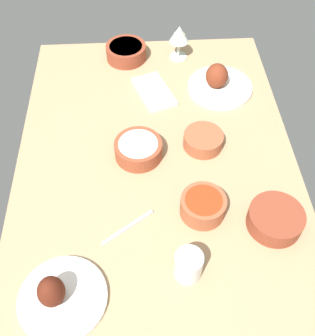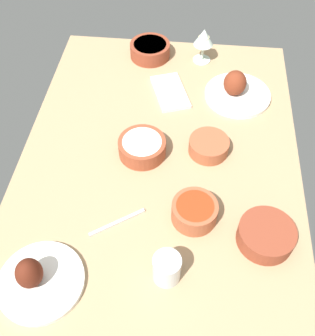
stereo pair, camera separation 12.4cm
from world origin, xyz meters
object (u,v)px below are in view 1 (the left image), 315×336
bowl_potatoes (126,51)px  wine_glass (179,36)px  plate_far_side (59,296)px  bowl_cream (138,149)px  bowl_onions (276,219)px  bowl_sauce (203,206)px  bowl_pasta (203,140)px  folded_napkin (154,91)px  plate_near_viewer (219,83)px  fork_loose (128,227)px  water_tumbler (188,265)px

bowl_potatoes → wine_glass: 22.02cm
plate_far_side → bowl_cream: 51.06cm
bowl_onions → bowl_sauce: bowl_sauce is taller
bowl_pasta → folded_napkin: (27.06, 14.78, -2.11)cm
plate_near_viewer → fork_loose: plate_near_viewer is taller
plate_near_viewer → wine_glass: (20.14, 13.21, 7.06)cm
wine_glass → water_tumbler: wine_glass is taller
bowl_potatoes → fork_loose: (-78.68, 0.32, -2.76)cm
bowl_pasta → fork_loose: size_ratio=0.75×
bowl_potatoes → bowl_pasta: bearing=-153.0°
plate_far_side → wine_glass: (97.77, -38.41, 7.32)cm
bowl_onions → plate_near_viewer: bearing=6.7°
bowl_sauce → wine_glass: wine_glass is taller
bowl_potatoes → wine_glass: wine_glass is taller
bowl_pasta → folded_napkin: bearing=28.6°
bowl_sauce → fork_loose: bearing=100.9°
wine_glass → water_tumbler: size_ratio=1.57×
bowl_potatoes → plate_near_viewer: bearing=-121.2°
fork_loose → plate_far_side: bearing=-165.6°
bowl_pasta → bowl_sauce: (-25.81, 3.45, 0.68)cm
plate_near_viewer → folded_napkin: size_ratio=1.23×
bowl_onions → water_tumbler: 29.16cm
wine_glass → water_tumbler: 92.72cm
bowl_cream → bowl_sauce: size_ratio=1.17×
bowl_sauce → bowl_potatoes: bearing=16.0°
bowl_cream → bowl_sauce: (-22.74, -17.86, 0.31)cm
plate_far_side → water_tumbler: size_ratio=2.52×
bowl_potatoes → folded_napkin: bearing=-155.2°
bowl_cream → fork_loose: bowl_cream is taller
bowl_cream → wine_glass: size_ratio=1.10×
bowl_potatoes → bowl_sauce: bearing=-164.0°
plate_near_viewer → bowl_cream: size_ratio=1.57×
plate_far_side → bowl_cream: plate_far_side is taller
bowl_potatoes → bowl_cream: bearing=-176.2°
fork_loose → bowl_cream: bearing=47.5°
bowl_onions → fork_loose: (1.16, 41.43, -2.67)cm
plate_near_viewer → bowl_pasta: 29.52cm
bowl_sauce → fork_loose: 22.26cm
plate_far_side → fork_loose: size_ratio=1.29×
wine_glass → water_tumbler: bearing=176.4°
bowl_potatoes → folded_napkin: size_ratio=0.82×
folded_napkin → bowl_onions: bearing=-151.9°
folded_napkin → fork_loose: bearing=169.7°
bowl_onions → fork_loose: 41.54cm
water_tumbler → bowl_pasta: bearing=-12.4°
bowl_potatoes → wine_glass: (-0.58, -20.94, 6.77)cm
plate_far_side → bowl_sauce: size_ratio=1.72×
water_tumbler → folded_napkin: size_ratio=0.46×
bowl_potatoes → bowl_pasta: bowl_potatoes is taller
bowl_onions → wine_glass: 82.07cm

